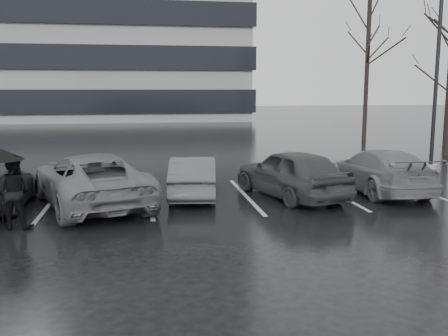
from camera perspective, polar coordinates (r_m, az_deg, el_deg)
name	(u,v)px	position (r m, az deg, el deg)	size (l,w,h in m)	color
ground	(242,218)	(12.46, 2.10, -5.68)	(160.00, 160.00, 0.00)	black
car_main	(291,173)	(14.74, 7.67, -0.58)	(1.71, 4.25, 1.45)	black
car_west_a	(193,177)	(14.71, -3.54, -1.00)	(1.28, 3.68, 1.21)	#313134
car_west_b	(91,180)	(14.02, -14.91, -1.30)	(2.40, 5.21, 1.45)	#505052
car_east	(379,171)	(16.12, 17.31, -0.29)	(1.87, 4.59, 1.33)	#505052
pedestrian_right	(14,192)	(12.31, -22.92, -2.50)	(0.83, 0.65, 1.71)	black
lamp_post	(437,69)	(21.35, 23.17, 10.36)	(0.47, 0.47, 8.57)	gray
stall_stripes	(199,197)	(14.75, -2.85, -3.36)	(19.72, 5.00, 0.00)	#B6B6B9
tree_north	(367,71)	(31.78, 16.02, 10.66)	(0.26, 0.26, 8.50)	black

